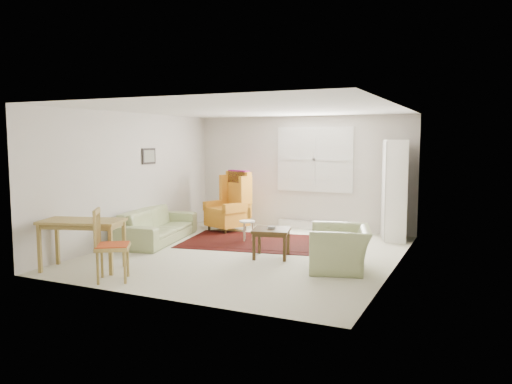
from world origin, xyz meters
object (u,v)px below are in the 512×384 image
at_px(stool, 247,231).
at_px(wingback_chair, 227,201).
at_px(desk, 83,245).
at_px(desk_chair, 113,245).
at_px(cabinet, 394,190).
at_px(armchair, 340,244).
at_px(coffee_table, 272,243).
at_px(sofa, 157,219).

bearing_deg(stool, wingback_chair, 136.75).
distance_m(desk, desk_chair, 0.88).
relative_size(wingback_chair, cabinet, 0.66).
relative_size(armchair, desk, 0.84).
height_order(wingback_chair, cabinet, cabinet).
height_order(armchair, wingback_chair, wingback_chair).
relative_size(stool, cabinet, 0.21).
distance_m(armchair, stool, 2.62).
height_order(armchair, coffee_table, armchair).
bearing_deg(desk, desk_chair, -18.87).
bearing_deg(desk_chair, armchair, -88.06).
bearing_deg(desk_chair, wingback_chair, -27.87).
bearing_deg(cabinet, desk, -147.47).
distance_m(cabinet, desk_chair, 5.60).
height_order(coffee_table, cabinet, cabinet).
relative_size(sofa, desk_chair, 2.11).
bearing_deg(stool, sofa, -155.26).
bearing_deg(cabinet, sofa, -168.84).
bearing_deg(desk, coffee_table, 40.03).
distance_m(cabinet, desk, 5.89).
relative_size(coffee_table, stool, 1.48).
relative_size(desk, desk_chair, 1.18).
height_order(desk, desk_chair, desk_chair).
bearing_deg(wingback_chair, sofa, -91.93).
distance_m(coffee_table, cabinet, 3.00).
relative_size(cabinet, desk, 1.63).
bearing_deg(stool, armchair, -31.31).
height_order(sofa, armchair, sofa).
xyz_separation_m(wingback_chair, cabinet, (3.47, 0.52, 0.33)).
bearing_deg(coffee_table, desk, -139.97).
distance_m(wingback_chair, desk, 3.87).
xyz_separation_m(desk, desk_chair, (0.82, -0.28, 0.13)).
relative_size(sofa, desk, 1.78).
xyz_separation_m(wingback_chair, desk_chair, (0.37, -4.12, -0.15)).
xyz_separation_m(sofa, armchair, (3.83, -0.62, -0.04)).
bearing_deg(cabinet, wingback_chair, 173.04).
bearing_deg(armchair, coffee_table, -118.78).
bearing_deg(desk, wingback_chair, 83.28).
height_order(wingback_chair, desk_chair, wingback_chair).
height_order(coffee_table, desk_chair, desk_chair).
bearing_deg(armchair, wingback_chair, -140.61).
xyz_separation_m(cabinet, desk_chair, (-3.10, -4.64, -0.48)).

